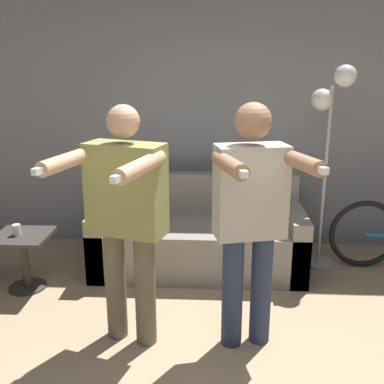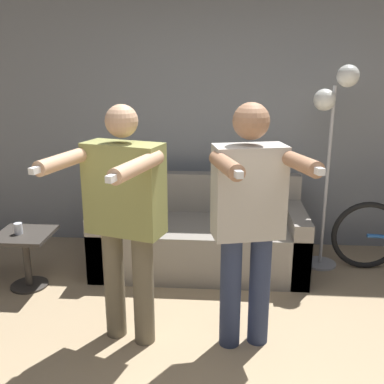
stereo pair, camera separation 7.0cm
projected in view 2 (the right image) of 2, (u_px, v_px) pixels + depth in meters
The scene contains 8 objects.
wall_back at pixel (221, 120), 4.49m from camera, with size 10.00×0.05×2.60m.
couch at pixel (200, 238), 4.20m from camera, with size 1.90×0.86×0.82m.
person_left at pixel (124, 211), 2.88m from camera, with size 0.69×0.79×1.62m.
person_right at pixel (249, 213), 2.82m from camera, with size 0.61×0.76×1.63m.
cat at pixel (255, 166), 4.30m from camera, with size 0.48×0.15×0.16m.
floor_lamp at pixel (333, 117), 3.90m from camera, with size 0.37×0.30×1.84m.
side_table at pixel (26, 248), 3.78m from camera, with size 0.45×0.45×0.49m.
cup at pixel (18, 229), 3.72m from camera, with size 0.07×0.07×0.09m.
Camera 2 is at (0.04, -2.04, 1.86)m, focal length 42.00 mm.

